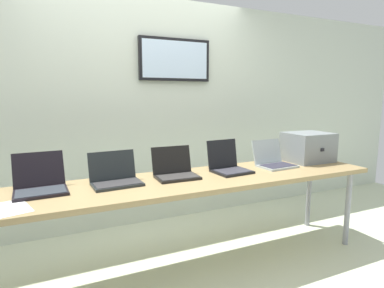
{
  "coord_description": "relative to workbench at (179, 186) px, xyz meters",
  "views": [
    {
      "loc": [
        -0.92,
        -2.25,
        1.44
      ],
      "look_at": [
        0.17,
        0.13,
        1.04
      ],
      "focal_mm": 29.31,
      "sensor_mm": 36.0,
      "label": 1
    }
  ],
  "objects": [
    {
      "name": "laptop_station_4",
      "position": [
        0.51,
        0.09,
        0.11
      ],
      "size": [
        0.34,
        0.33,
        0.27
      ],
      "color": "black",
      "rests_on": "workbench"
    },
    {
      "name": "laptop_station_1",
      "position": [
        -1.0,
        0.13,
        0.11
      ],
      "size": [
        0.36,
        0.38,
        0.26
      ],
      "color": "black",
      "rests_on": "workbench"
    },
    {
      "name": "laptop_station_3",
      "position": [
        0.01,
        0.1,
        0.1
      ],
      "size": [
        0.35,
        0.3,
        0.24
      ],
      "color": "black",
      "rests_on": "workbench"
    },
    {
      "name": "laptop_station_2",
      "position": [
        -0.48,
        0.1,
        0.1
      ],
      "size": [
        0.38,
        0.3,
        0.24
      ],
      "color": "#212729",
      "rests_on": "workbench"
    },
    {
      "name": "workbench",
      "position": [
        0.0,
        0.0,
        0.0
      ],
      "size": [
        3.51,
        0.7,
        0.77
      ],
      "color": "#987F51",
      "rests_on": "ground"
    },
    {
      "name": "back_wall",
      "position": [
        0.01,
        1.13,
        0.53
      ],
      "size": [
        8.0,
        0.11,
        2.49
      ],
      "color": "beige",
      "rests_on": "ground"
    },
    {
      "name": "paper_sheet",
      "position": [
        -1.17,
        -0.17,
        0.05
      ],
      "size": [
        0.28,
        0.34,
        0.0
      ],
      "color": "white",
      "rests_on": "workbench"
    },
    {
      "name": "equipment_box",
      "position": [
        1.48,
        0.14,
        0.19
      ],
      "size": [
        0.44,
        0.38,
        0.29
      ],
      "color": "gray",
      "rests_on": "workbench"
    },
    {
      "name": "ground",
      "position": [
        0.0,
        0.0,
        -0.75
      ],
      "size": [
        8.0,
        8.0,
        0.04
      ],
      "primitive_type": "cube",
      "color": "beige"
    },
    {
      "name": "laptop_station_5",
      "position": [
        1.01,
        0.09,
        0.1
      ],
      "size": [
        0.36,
        0.32,
        0.24
      ],
      "color": "#A8B6B8",
      "rests_on": "workbench"
    }
  ]
}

